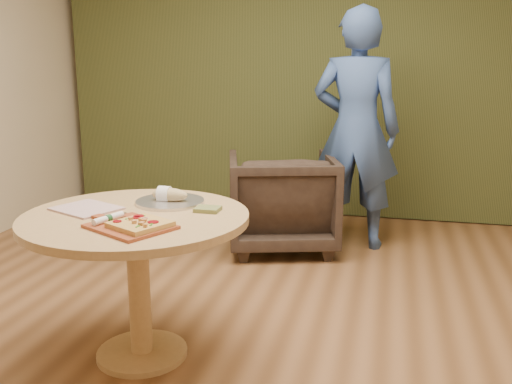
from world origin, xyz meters
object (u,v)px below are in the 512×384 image
object	(u,v)px
cutlery_roll	(108,218)
serving_tray	(170,202)
person_standing	(356,130)
pedestal_table	(137,242)
pizza_paddle	(129,226)
bread_roll	(168,195)
flatbread_pizza	(140,224)
armchair	(282,196)

from	to	relation	value
cutlery_roll	serving_tray	bearing A→B (deg)	93.77
person_standing	pedestal_table	bearing A→B (deg)	70.58
pedestal_table	pizza_paddle	world-z (taller)	pizza_paddle
bread_roll	flatbread_pizza	bearing A→B (deg)	-82.60
flatbread_pizza	armchair	bearing A→B (deg)	83.76
cutlery_roll	person_standing	xyz separation A→B (m)	(0.95, 2.27, 0.16)
flatbread_pizza	armchair	world-z (taller)	armchair
pizza_paddle	serving_tray	bearing A→B (deg)	116.69
cutlery_roll	bread_roll	bearing A→B (deg)	94.85
serving_tray	person_standing	bearing A→B (deg)	65.64
armchair	person_standing	xyz separation A→B (m)	(0.55, 0.21, 0.52)
armchair	cutlery_roll	bearing A→B (deg)	62.64
person_standing	pizza_paddle	bearing A→B (deg)	74.17
pizza_paddle	cutlery_roll	bearing A→B (deg)	-164.57
flatbread_pizza	bread_roll	bearing A→B (deg)	97.40
pedestal_table	person_standing	world-z (taller)	person_standing
pedestal_table	serving_tray	xyz separation A→B (m)	(0.08, 0.24, 0.15)
pedestal_table	serving_tray	distance (m)	0.30
flatbread_pizza	person_standing	bearing A→B (deg)	71.45
cutlery_roll	person_standing	distance (m)	2.46
pedestal_table	flatbread_pizza	xyz separation A→B (m)	(0.13, -0.23, 0.17)
serving_tray	armchair	xyz separation A→B (m)	(0.28, 1.62, -0.34)
pedestal_table	pizza_paddle	xyz separation A→B (m)	(0.07, -0.22, 0.15)
flatbread_pizza	armchair	xyz separation A→B (m)	(0.23, 2.10, -0.36)
pedestal_table	pizza_paddle	bearing A→B (deg)	-71.79
bread_roll	serving_tray	bearing A→B (deg)	0.00
bread_roll	pizza_paddle	bearing A→B (deg)	-90.04
cutlery_roll	bread_roll	xyz separation A→B (m)	(0.11, 0.44, 0.01)
flatbread_pizza	serving_tray	world-z (taller)	flatbread_pizza
cutlery_roll	serving_tray	xyz separation A→B (m)	(0.12, 0.44, -0.02)
flatbread_pizza	serving_tray	xyz separation A→B (m)	(-0.05, 0.48, -0.02)
serving_tray	armchair	distance (m)	1.67
pedestal_table	armchair	xyz separation A→B (m)	(0.36, 1.86, -0.19)
bread_roll	person_standing	xyz separation A→B (m)	(0.84, 1.83, 0.14)
flatbread_pizza	person_standing	world-z (taller)	person_standing
armchair	person_standing	bearing A→B (deg)	-174.83
bread_roll	armchair	distance (m)	1.68
pedestal_table	serving_tray	bearing A→B (deg)	71.75
pizza_paddle	flatbread_pizza	bearing A→B (deg)	12.44
pizza_paddle	bread_roll	xyz separation A→B (m)	(0.00, 0.46, 0.04)
cutlery_roll	pedestal_table	bearing A→B (deg)	97.40
pizza_paddle	serving_tray	xyz separation A→B (m)	(0.01, 0.46, -0.00)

